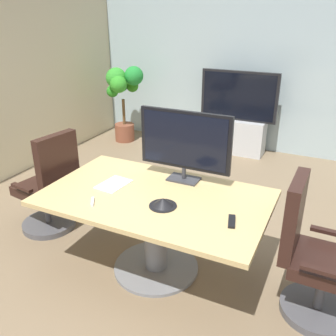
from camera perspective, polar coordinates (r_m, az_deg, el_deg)
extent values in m
plane|color=#7A664C|center=(3.64, -1.83, -13.14)|extent=(7.70, 7.70, 0.00)
cube|color=#9EB2B7|center=(6.13, 13.08, 15.83)|extent=(5.39, 0.10, 2.83)
cube|color=tan|center=(3.07, -2.02, -4.59)|extent=(1.86, 1.12, 0.04)
cylinder|color=slate|center=(3.27, -1.93, -10.38)|extent=(0.20, 0.20, 0.71)
cylinder|color=slate|center=(3.47, -1.85, -15.02)|extent=(0.76, 0.76, 0.03)
cylinder|color=#4C4C51|center=(4.23, -17.89, -8.20)|extent=(0.56, 0.56, 0.06)
cylinder|color=#4C4C51|center=(4.13, -18.25, -5.71)|extent=(0.07, 0.07, 0.36)
cube|color=black|center=(4.03, -18.65, -2.97)|extent=(0.55, 0.55, 0.10)
cube|color=black|center=(3.70, -16.70, 0.51)|extent=(0.16, 0.46, 0.60)
cube|color=black|center=(4.11, -15.88, -0.24)|extent=(0.28, 0.09, 0.03)
cube|color=black|center=(3.83, -21.70, -2.83)|extent=(0.28, 0.09, 0.03)
cylinder|color=#4C4C51|center=(3.27, 22.02, -19.62)|extent=(0.56, 0.56, 0.06)
cylinder|color=#4C4C51|center=(3.13, 22.62, -16.78)|extent=(0.07, 0.07, 0.36)
cube|color=black|center=(3.00, 23.29, -13.54)|extent=(0.49, 0.49, 0.10)
cube|color=black|center=(2.84, 18.94, -7.12)|extent=(0.10, 0.46, 0.60)
cube|color=black|center=(2.72, 22.75, -14.51)|extent=(0.28, 0.06, 0.03)
cube|color=black|center=(3.16, 23.71, -9.05)|extent=(0.28, 0.06, 0.03)
cube|color=#333338|center=(3.33, 2.45, -1.72)|extent=(0.28, 0.18, 0.02)
cylinder|color=#333338|center=(3.31, 2.47, -0.81)|extent=(0.04, 0.04, 0.10)
cube|color=black|center=(3.20, 2.65, 4.33)|extent=(0.84, 0.04, 0.52)
cube|color=black|center=(3.18, 2.51, 4.22)|extent=(0.77, 0.01, 0.47)
cube|color=#B7BABC|center=(6.07, 10.50, 4.91)|extent=(0.90, 0.36, 0.55)
cube|color=black|center=(5.88, 10.92, 10.91)|extent=(1.20, 0.06, 0.76)
cube|color=black|center=(5.85, 10.83, 10.84)|extent=(1.12, 0.01, 0.69)
cylinder|color=brown|center=(6.61, -6.71, 5.53)|extent=(0.34, 0.34, 0.30)
cylinder|color=brown|center=(6.50, -6.87, 8.63)|extent=(0.05, 0.05, 0.44)
sphere|color=#208530|center=(6.28, -5.30, 14.04)|extent=(0.31, 0.31, 0.31)
sphere|color=#2A7417|center=(6.57, -5.55, 12.54)|extent=(0.21, 0.21, 0.21)
sphere|color=#17591C|center=(6.60, -7.25, 12.68)|extent=(0.24, 0.24, 0.24)
sphere|color=#298620|center=(6.50, -8.60, 11.68)|extent=(0.20, 0.20, 0.20)
sphere|color=green|center=(6.32, -8.04, 13.66)|extent=(0.34, 0.34, 0.34)
sphere|color=green|center=(6.20, -7.67, 12.73)|extent=(0.28, 0.28, 0.28)
cone|color=black|center=(2.89, -0.80, -5.33)|extent=(0.19, 0.19, 0.07)
cylinder|color=black|center=(2.90, -0.79, -5.86)|extent=(0.22, 0.22, 0.01)
cube|color=black|center=(2.73, 9.83, -8.14)|extent=(0.09, 0.18, 0.02)
cube|color=silver|center=(3.01, -11.61, -5.12)|extent=(0.09, 0.12, 0.02)
cube|color=white|center=(3.28, -8.41, -2.49)|extent=(0.24, 0.32, 0.01)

